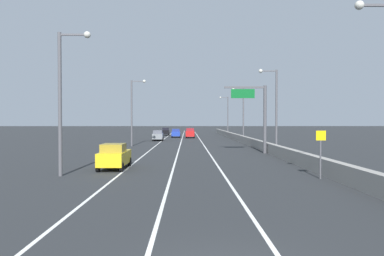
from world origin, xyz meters
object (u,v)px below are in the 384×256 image
Objects in this scene: car_blue_0 at (176,133)px; lamp_post_left_near at (64,93)px; lamp_post_left_mid at (134,108)px; car_yellow_2 at (114,156)px; lamp_post_right_fourth at (227,113)px; overhead_sign_gantry at (258,111)px; lamp_post_right_third at (242,110)px; lamp_post_right_second at (274,104)px; speed_advisory_sign at (321,151)px; car_red_4 at (190,133)px; car_gray_1 at (158,135)px; car_black_3 at (166,131)px.

lamp_post_left_near is at bearing -96.05° from car_blue_0.
car_yellow_2 is at bearing -84.76° from lamp_post_left_mid.
lamp_post_right_fourth is 15.43m from car_blue_0.
car_blue_0 is at bearing 78.57° from lamp_post_left_mid.
overhead_sign_gantry is 0.80× the size of lamp_post_right_third.
lamp_post_right_second is 24.17m from lamp_post_left_near.
speed_advisory_sign reaches higher than car_yellow_2.
car_yellow_2 is 1.05× the size of car_red_4.
lamp_post_left_mid reaches higher than speed_advisory_sign.
car_gray_1 is 1.18× the size of car_red_4.
car_blue_0 is at bearing 83.95° from lamp_post_left_near.
car_black_3 is at bearing 101.93° from speed_advisory_sign.
car_blue_0 is 0.84× the size of car_gray_1.
car_blue_0 is at bearing 146.47° from car_red_4.
car_black_3 is at bearing 121.56° from lamp_post_right_third.
car_yellow_2 is at bearing 53.40° from lamp_post_left_near.
lamp_post_left_near reaches higher than car_black_3.
lamp_post_left_near reaches higher than car_yellow_2.
lamp_post_right_third is 28.91m from car_black_3.
lamp_post_left_near is (-17.77, -16.38, 0.00)m from lamp_post_right_second.
overhead_sign_gantry is 19.11m from lamp_post_left_mid.
car_black_3 is at bearing 115.11° from car_red_4.
car_gray_1 is (-15.11, 24.24, -4.50)m from lamp_post_right_second.
lamp_post_right_third is at bearing 65.53° from lamp_post_left_near.
lamp_post_right_fourth is 1.95× the size of car_gray_1.
overhead_sign_gantry reaches higher than car_black_3.
lamp_post_left_mid is at bearing -99.41° from car_gray_1.
speed_advisory_sign is at bearing -94.78° from lamp_post_right_second.
car_red_4 is at bearing -129.54° from lamp_post_right_fourth.
lamp_post_left_near is at bearing -92.44° from car_black_3.
car_red_4 is (6.10, 46.99, 0.07)m from car_yellow_2.
car_gray_1 is at bearing -90.07° from car_black_3.
car_black_3 is at bearing 105.51° from overhead_sign_gantry.
speed_advisory_sign reaches higher than car_black_3.
lamp_post_right_third is 18.81m from car_blue_0.
lamp_post_right_fourth reaches higher than speed_advisory_sign.
lamp_post_right_second reaches higher than car_yellow_2.
speed_advisory_sign is 0.62× the size of car_gray_1.
lamp_post_right_third is 20.96m from lamp_post_left_mid.
car_gray_1 is at bearing -125.85° from lamp_post_right_fourth.
lamp_post_right_fourth and lamp_post_left_mid have the same top height.
car_black_3 is at bearing 86.36° from lamp_post_left_mid.
car_yellow_2 is (-13.76, 4.71, -0.81)m from speed_advisory_sign.
lamp_post_left_mid is 2.16× the size of car_black_3.
car_red_4 reaches higher than car_yellow_2.
car_red_4 is at bearing 101.73° from overhead_sign_gantry.
lamp_post_right_fourth reaches higher than car_blue_0.
lamp_post_right_third is 1.00× the size of lamp_post_left_near.
car_yellow_2 is 0.97× the size of car_black_3.
car_gray_1 is (-14.82, -20.51, -4.50)m from lamp_post_right_fourth.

